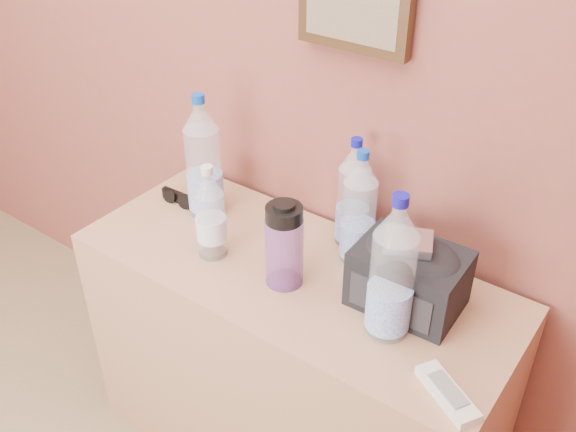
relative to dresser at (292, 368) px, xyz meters
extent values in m
cube|color=#A88556|center=(0.00, 0.00, 0.00)|extent=(1.20, 0.50, 0.75)
cylinder|color=white|center=(-0.37, 0.07, 0.54)|extent=(0.10, 0.10, 0.33)
cylinder|color=#0C44B0|center=(-0.37, 0.07, 0.74)|extent=(0.04, 0.04, 0.02)
cylinder|color=white|center=(0.06, 0.20, 0.51)|extent=(0.09, 0.09, 0.28)
cylinder|color=#0B0FA3|center=(0.06, 0.20, 0.68)|extent=(0.03, 0.03, 0.02)
cylinder|color=silver|center=(0.11, 0.14, 0.52)|extent=(0.09, 0.09, 0.28)
cylinder|color=#0D3DAD|center=(0.11, 0.14, 0.69)|extent=(0.03, 0.03, 0.02)
cylinder|color=white|center=(0.31, -0.05, 0.54)|extent=(0.10, 0.10, 0.32)
cylinder|color=#121090|center=(0.31, -0.05, 0.73)|extent=(0.04, 0.04, 0.02)
cylinder|color=silver|center=(-0.22, -0.07, 0.49)|extent=(0.08, 0.08, 0.23)
cylinder|color=silver|center=(-0.22, -0.07, 0.64)|extent=(0.03, 0.03, 0.02)
cylinder|color=purple|center=(0.01, -0.05, 0.47)|extent=(0.10, 0.10, 0.19)
cylinder|color=black|center=(0.01, -0.05, 0.59)|extent=(0.09, 0.09, 0.05)
cube|color=silver|center=(0.51, -0.16, 0.39)|extent=(0.17, 0.13, 0.02)
cube|color=silver|center=(0.29, 0.05, 0.56)|extent=(0.14, 0.13, 0.02)
camera|label=1|loc=(0.77, -1.08, 1.44)|focal=40.00mm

